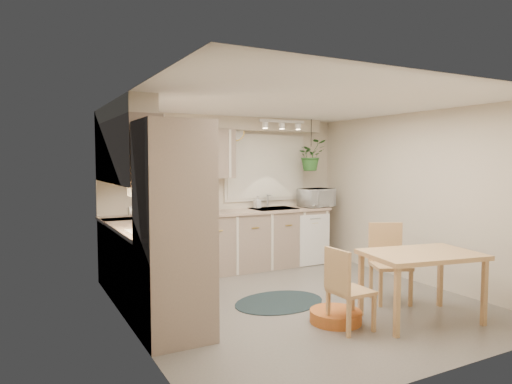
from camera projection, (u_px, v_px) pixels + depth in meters
floor at (298, 302)px, 5.55m from camera, size 4.20×4.20×0.00m
ceiling at (300, 103)px, 5.38m from camera, size 4.20×4.20×0.00m
wall_back at (227, 193)px, 7.32m from camera, size 4.00×0.04×2.40m
wall_front at (446, 227)px, 3.62m from camera, size 4.00×0.04×2.40m
wall_left at (131, 213)px, 4.53m from camera, size 0.04×4.20×2.40m
wall_right at (418, 198)px, 6.41m from camera, size 0.04×4.20×2.40m
base_cab_left at (140, 266)px, 5.49m from camera, size 0.60×1.85×0.90m
base_cab_back at (223, 243)px, 7.01m from camera, size 3.60×0.60×0.90m
counter_left at (141, 228)px, 5.46m from camera, size 0.64×1.89×0.04m
counter_back at (223, 213)px, 6.97m from camera, size 3.64×0.64×0.04m
oven_stack at (174, 231)px, 4.36m from camera, size 0.65×0.65×2.10m
wall_oven_face at (205, 229)px, 4.51m from camera, size 0.02×0.56×0.58m
upper_cab_left at (125, 152)px, 5.45m from camera, size 0.35×2.00×0.75m
upper_cab_back at (169, 153)px, 6.65m from camera, size 2.00×0.35×0.75m
soffit_left at (122, 112)px, 5.40m from camera, size 0.30×2.00×0.20m
soffit_back at (218, 123)px, 7.01m from camera, size 3.60×0.30×0.20m
cooktop at (155, 232)px, 4.96m from camera, size 0.52×0.58×0.02m
range_hood at (152, 190)px, 4.92m from camera, size 0.40×0.60×0.14m
window_blinds at (266, 168)px, 7.59m from camera, size 1.40×0.02×1.00m
window_frame at (265, 168)px, 7.60m from camera, size 1.50×0.02×1.10m
sink at (274, 211)px, 7.40m from camera, size 0.70×0.48×0.10m
dishwasher_front at (315, 240)px, 7.44m from camera, size 0.58×0.02×0.83m
track_light_bar at (282, 121)px, 7.08m from camera, size 0.80×0.04×0.04m
wall_clock at (236, 132)px, 7.29m from camera, size 0.30×0.03×0.30m
dining_table at (421, 286)px, 4.90m from camera, size 1.30×0.99×0.74m
chair_left at (351, 289)px, 4.63m from camera, size 0.40×0.40×0.85m
chair_back at (391, 263)px, 5.53m from camera, size 0.59×0.59×0.95m
braided_rug at (279, 302)px, 5.54m from camera, size 1.25×1.00×0.01m
pet_bed at (336, 316)px, 4.86m from camera, size 0.59×0.59×0.13m
microwave at (316, 196)px, 7.66m from camera, size 0.60×0.39×0.38m
soap_bottle at (257, 206)px, 7.42m from camera, size 0.13×0.22×0.10m
hanging_plant at (311, 159)px, 7.56m from camera, size 0.53×0.57×0.40m
coffee_maker at (172, 203)px, 6.59m from camera, size 0.19×0.23×0.32m
toaster at (184, 208)px, 6.70m from camera, size 0.32×0.22×0.18m
knife_block at (201, 205)px, 6.86m from camera, size 0.10×0.10×0.21m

